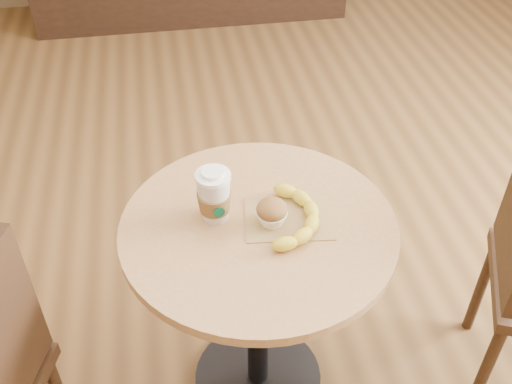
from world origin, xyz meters
TOP-DOWN VIEW (x-y plane):
  - cafe_table at (-0.05, 0.01)m, footprint 0.76×0.76m
  - kraft_bag at (0.03, 0.01)m, footprint 0.26×0.21m
  - coffee_cup at (-0.17, 0.06)m, footprint 0.10×0.10m
  - muffin at (-0.02, 0.00)m, footprint 0.09×0.09m
  - banana at (0.04, 0.00)m, footprint 0.25×0.32m

SIDE VIEW (x-z plane):
  - cafe_table at x=-0.05m, z-range 0.18..0.93m
  - kraft_bag at x=0.03m, z-range 0.75..0.75m
  - banana at x=0.04m, z-range 0.75..0.79m
  - muffin at x=-0.02m, z-range 0.75..0.83m
  - coffee_cup at x=-0.17m, z-range 0.74..0.90m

